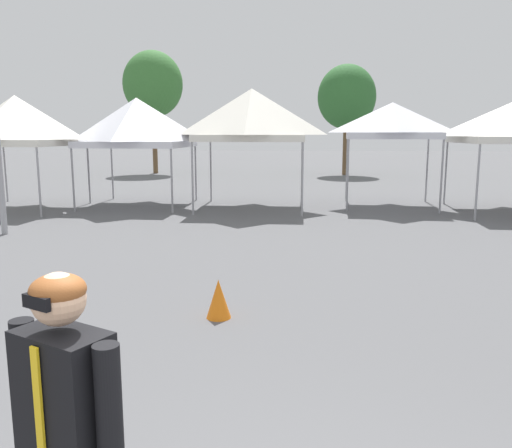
% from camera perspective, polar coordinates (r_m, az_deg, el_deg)
% --- Properties ---
extents(canopy_tent_far_right, '(3.34, 3.34, 3.49)m').
position_cam_1_polar(canopy_tent_far_right, '(17.92, -24.65, 10.18)').
color(canopy_tent_far_right, '#9E9EA3').
rests_on(canopy_tent_far_right, ground).
extents(canopy_tent_center, '(3.28, 3.28, 3.46)m').
position_cam_1_polar(canopy_tent_center, '(17.56, -12.82, 10.71)').
color(canopy_tent_center, '#9E9EA3').
rests_on(canopy_tent_center, ground).
extents(canopy_tent_right_of_center, '(3.37, 3.37, 3.70)m').
position_cam_1_polar(canopy_tent_right_of_center, '(16.53, -0.46, 11.77)').
color(canopy_tent_right_of_center, '#9E9EA3').
rests_on(canopy_tent_right_of_center, ground).
extents(canopy_tent_behind_right, '(3.03, 3.03, 3.31)m').
position_cam_1_polar(canopy_tent_behind_right, '(17.46, 14.60, 10.82)').
color(canopy_tent_behind_right, '#9E9EA3').
rests_on(canopy_tent_behind_right, ground).
extents(person_foreground, '(0.60, 0.40, 1.78)m').
position_cam_1_polar(person_foreground, '(2.63, -19.81, -20.92)').
color(person_foreground, '#33384C').
rests_on(person_foreground, ground).
extents(tree_behind_tents_left, '(3.42, 3.42, 7.01)m').
position_cam_1_polar(tree_behind_tents_left, '(31.71, -11.16, 14.68)').
color(tree_behind_tents_left, brown).
rests_on(tree_behind_tents_left, ground).
extents(tree_behind_tents_center, '(3.23, 3.23, 6.11)m').
position_cam_1_polar(tree_behind_tents_center, '(30.42, 9.84, 13.45)').
color(tree_behind_tents_center, brown).
rests_on(tree_behind_tents_center, ground).
extents(traffic_cone_lot_center, '(0.32, 0.32, 0.51)m').
position_cam_1_polar(traffic_cone_lot_center, '(6.81, -4.10, -8.12)').
color(traffic_cone_lot_center, orange).
rests_on(traffic_cone_lot_center, ground).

